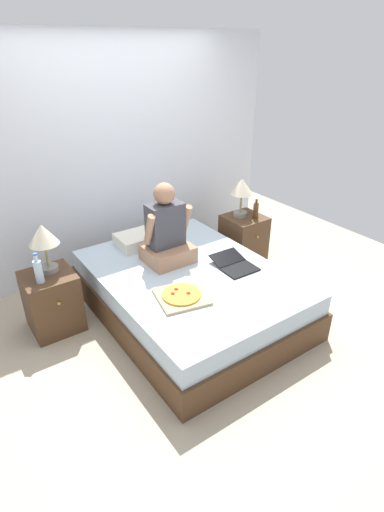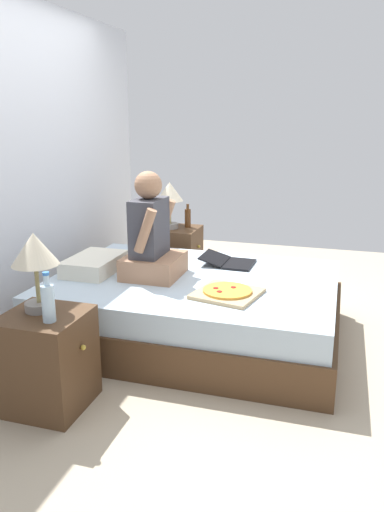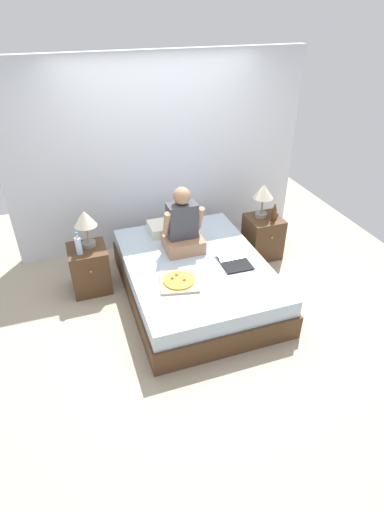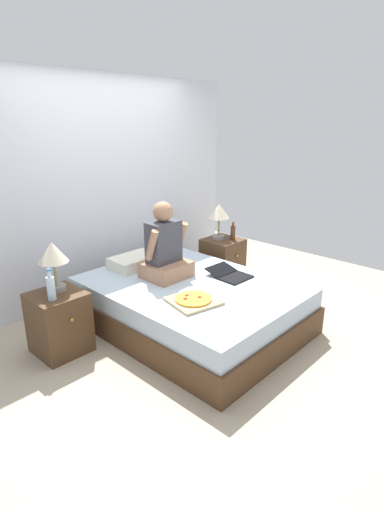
{
  "view_description": "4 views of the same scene",
  "coord_description": "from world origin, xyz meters",
  "px_view_note": "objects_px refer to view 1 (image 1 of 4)",
  "views": [
    {
      "loc": [
        -1.82,
        -2.66,
        2.37
      ],
      "look_at": [
        -0.06,
        -0.13,
        0.71
      ],
      "focal_mm": 28.0,
      "sensor_mm": 36.0,
      "label": 1
    },
    {
      "loc": [
        -3.37,
        -1.0,
        1.63
      ],
      "look_at": [
        -0.03,
        0.01,
        0.64
      ],
      "focal_mm": 35.0,
      "sensor_mm": 36.0,
      "label": 2
    },
    {
      "loc": [
        -1.27,
        -3.55,
        3.01
      ],
      "look_at": [
        -0.13,
        -0.24,
        0.72
      ],
      "focal_mm": 28.0,
      "sensor_mm": 36.0,
      "label": 3
    },
    {
      "loc": [
        -2.64,
        -2.53,
        2.01
      ],
      "look_at": [
        -0.11,
        -0.12,
        0.81
      ],
      "focal_mm": 28.0,
      "sensor_mm": 36.0,
      "label": 4
    }
  ],
  "objects_px": {
    "lamp_on_left_nightstand": "(43,238)",
    "water_bottle": "(38,271)",
    "nightstand_left": "(52,301)",
    "laptop": "(236,265)",
    "pizza_box": "(181,296)",
    "person_seated": "(166,233)",
    "lamp_on_right_nightstand": "(242,189)",
    "beer_bottle": "(256,210)",
    "bed": "(189,293)",
    "nightstand_right": "(243,239)"
  },
  "relations": [
    {
      "from": "lamp_on_left_nightstand",
      "to": "water_bottle",
      "type": "distance_m",
      "value": 0.28
    },
    {
      "from": "nightstand_left",
      "to": "lamp_on_left_nightstand",
      "type": "distance_m",
      "value": 0.61
    },
    {
      "from": "laptop",
      "to": "pizza_box",
      "type": "relative_size",
      "value": 0.89
    },
    {
      "from": "lamp_on_left_nightstand",
      "to": "person_seated",
      "type": "height_order",
      "value": "person_seated"
    },
    {
      "from": "lamp_on_left_nightstand",
      "to": "lamp_on_right_nightstand",
      "type": "xyz_separation_m",
      "value": [
        2.23,
        0.0,
        0.0
      ]
    },
    {
      "from": "beer_bottle",
      "to": "laptop",
      "type": "distance_m",
      "value": 1.04
    },
    {
      "from": "water_bottle",
      "to": "beer_bottle",
      "type": "xyz_separation_m",
      "value": [
        2.45,
        -0.01,
        -0.02
      ]
    },
    {
      "from": "bed",
      "to": "water_bottle",
      "type": "height_order",
      "value": "water_bottle"
    },
    {
      "from": "nightstand_right",
      "to": "laptop",
      "type": "relative_size",
      "value": 1.34
    },
    {
      "from": "beer_bottle",
      "to": "pizza_box",
      "type": "xyz_separation_m",
      "value": [
        -1.52,
        -0.75,
        -0.18
      ]
    },
    {
      "from": "lamp_on_right_nightstand",
      "to": "person_seated",
      "type": "height_order",
      "value": "person_seated"
    },
    {
      "from": "person_seated",
      "to": "lamp_on_left_nightstand",
      "type": "bearing_deg",
      "value": 166.01
    },
    {
      "from": "lamp_on_right_nightstand",
      "to": "beer_bottle",
      "type": "distance_m",
      "value": 0.29
    },
    {
      "from": "lamp_on_right_nightstand",
      "to": "laptop",
      "type": "distance_m",
      "value": 1.12
    },
    {
      "from": "nightstand_left",
      "to": "beer_bottle",
      "type": "xyz_separation_m",
      "value": [
        2.37,
        -0.1,
        0.38
      ]
    },
    {
      "from": "lamp_on_right_nightstand",
      "to": "person_seated",
      "type": "relative_size",
      "value": 0.58
    },
    {
      "from": "person_seated",
      "to": "laptop",
      "type": "relative_size",
      "value": 1.84
    },
    {
      "from": "bed",
      "to": "lamp_on_right_nightstand",
      "type": "xyz_separation_m",
      "value": [
        1.12,
        0.58,
        0.66
      ]
    },
    {
      "from": "laptop",
      "to": "nightstand_left",
      "type": "bearing_deg",
      "value": 155.26
    },
    {
      "from": "nightstand_left",
      "to": "lamp_on_right_nightstand",
      "type": "xyz_separation_m",
      "value": [
        2.27,
        0.05,
        0.61
      ]
    },
    {
      "from": "laptop",
      "to": "pizza_box",
      "type": "height_order",
      "value": "laptop"
    },
    {
      "from": "bed",
      "to": "person_seated",
      "type": "height_order",
      "value": "person_seated"
    },
    {
      "from": "water_bottle",
      "to": "person_seated",
      "type": "height_order",
      "value": "person_seated"
    },
    {
      "from": "lamp_on_left_nightstand",
      "to": "pizza_box",
      "type": "height_order",
      "value": "lamp_on_left_nightstand"
    },
    {
      "from": "nightstand_left",
      "to": "pizza_box",
      "type": "xyz_separation_m",
      "value": [
        0.85,
        -0.85,
        0.2
      ]
    },
    {
      "from": "bed",
      "to": "water_bottle",
      "type": "relative_size",
      "value": 7.65
    },
    {
      "from": "lamp_on_right_nightstand",
      "to": "pizza_box",
      "type": "distance_m",
      "value": 1.73
    },
    {
      "from": "person_seated",
      "to": "beer_bottle",
      "type": "bearing_deg",
      "value": 5.16
    },
    {
      "from": "laptop",
      "to": "person_seated",
      "type": "bearing_deg",
      "value": 132.15
    },
    {
      "from": "person_seated",
      "to": "pizza_box",
      "type": "height_order",
      "value": "person_seated"
    },
    {
      "from": "water_bottle",
      "to": "lamp_on_right_nightstand",
      "type": "xyz_separation_m",
      "value": [
        2.35,
        0.14,
        0.22
      ]
    },
    {
      "from": "bed",
      "to": "nightstand_left",
      "type": "distance_m",
      "value": 1.27
    },
    {
      "from": "lamp_on_left_nightstand",
      "to": "nightstand_right",
      "type": "distance_m",
      "value": 2.34
    },
    {
      "from": "water_bottle",
      "to": "pizza_box",
      "type": "xyz_separation_m",
      "value": [
        0.93,
        -0.76,
        -0.19
      ]
    },
    {
      "from": "lamp_on_right_nightstand",
      "to": "person_seated",
      "type": "distance_m",
      "value": 1.21
    },
    {
      "from": "bed",
      "to": "person_seated",
      "type": "relative_size",
      "value": 2.71
    },
    {
      "from": "lamp_on_right_nightstand",
      "to": "beer_bottle",
      "type": "xyz_separation_m",
      "value": [
        0.1,
        -0.15,
        -0.23
      ]
    },
    {
      "from": "beer_bottle",
      "to": "lamp_on_left_nightstand",
      "type": "bearing_deg",
      "value": 176.32
    },
    {
      "from": "bed",
      "to": "pizza_box",
      "type": "bearing_deg",
      "value": -133.24
    },
    {
      "from": "lamp_on_right_nightstand",
      "to": "pizza_box",
      "type": "bearing_deg",
      "value": -147.66
    },
    {
      "from": "lamp_on_left_nightstand",
      "to": "water_bottle",
      "type": "xyz_separation_m",
      "value": [
        -0.12,
        -0.14,
        -0.22
      ]
    },
    {
      "from": "nightstand_right",
      "to": "laptop",
      "type": "distance_m",
      "value": 1.05
    },
    {
      "from": "nightstand_left",
      "to": "bed",
      "type": "bearing_deg",
      "value": -24.72
    },
    {
      "from": "nightstand_right",
      "to": "bed",
      "type": "bearing_deg",
      "value": -155.28
    },
    {
      "from": "water_bottle",
      "to": "person_seated",
      "type": "relative_size",
      "value": 0.35
    },
    {
      "from": "lamp_on_right_nightstand",
      "to": "pizza_box",
      "type": "xyz_separation_m",
      "value": [
        -1.42,
        -0.9,
        -0.41
      ]
    },
    {
      "from": "nightstand_left",
      "to": "lamp_on_left_nightstand",
      "type": "bearing_deg",
      "value": 51.37
    },
    {
      "from": "nightstand_left",
      "to": "pizza_box",
      "type": "height_order",
      "value": "nightstand_left"
    },
    {
      "from": "nightstand_right",
      "to": "pizza_box",
      "type": "relative_size",
      "value": 1.19
    },
    {
      "from": "nightstand_right",
      "to": "person_seated",
      "type": "bearing_deg",
      "value": -169.86
    }
  ]
}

